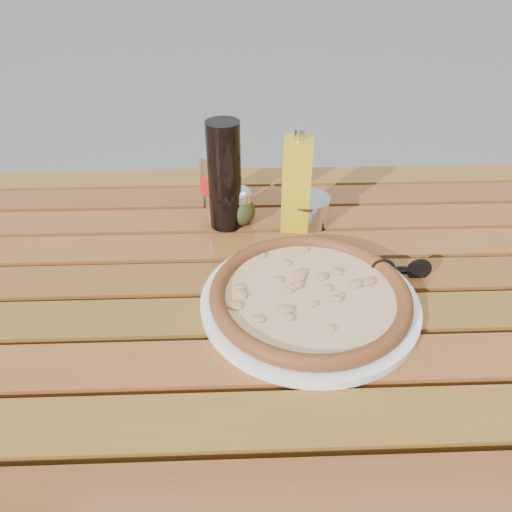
{
  "coord_description": "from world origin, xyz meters",
  "views": [
    {
      "loc": [
        -0.03,
        -0.71,
        1.29
      ],
      "look_at": [
        0.0,
        0.02,
        0.78
      ],
      "focal_mm": 35.0,
      "sensor_mm": 36.0,
      "label": 1
    }
  ],
  "objects_px": {
    "plate": "(309,302)",
    "parmesan_tin": "(306,210)",
    "soda_can": "(216,180)",
    "pizza": "(310,294)",
    "olive_oil_cruet": "(297,184)",
    "sunglasses": "(400,270)",
    "oregano_shaker": "(242,208)",
    "dark_bottle": "(224,176)",
    "table": "(256,308)",
    "pepper_shaker": "(241,205)"
  },
  "relations": [
    {
      "from": "table",
      "to": "sunglasses",
      "type": "bearing_deg",
      "value": -2.4
    },
    {
      "from": "table",
      "to": "sunglasses",
      "type": "height_order",
      "value": "sunglasses"
    },
    {
      "from": "plate",
      "to": "oregano_shaker",
      "type": "bearing_deg",
      "value": 112.23
    },
    {
      "from": "oregano_shaker",
      "to": "olive_oil_cruet",
      "type": "height_order",
      "value": "olive_oil_cruet"
    },
    {
      "from": "table",
      "to": "oregano_shaker",
      "type": "relative_size",
      "value": 17.07
    },
    {
      "from": "oregano_shaker",
      "to": "parmesan_tin",
      "type": "bearing_deg",
      "value": -0.04
    },
    {
      "from": "soda_can",
      "to": "parmesan_tin",
      "type": "bearing_deg",
      "value": -24.81
    },
    {
      "from": "oregano_shaker",
      "to": "parmesan_tin",
      "type": "height_order",
      "value": "oregano_shaker"
    },
    {
      "from": "dark_bottle",
      "to": "sunglasses",
      "type": "bearing_deg",
      "value": -31.6
    },
    {
      "from": "dark_bottle",
      "to": "parmesan_tin",
      "type": "bearing_deg",
      "value": 0.24
    },
    {
      "from": "plate",
      "to": "parmesan_tin",
      "type": "xyz_separation_m",
      "value": [
        0.02,
        0.26,
        0.02
      ]
    },
    {
      "from": "pizza",
      "to": "pepper_shaker",
      "type": "bearing_deg",
      "value": 111.83
    },
    {
      "from": "olive_oil_cruet",
      "to": "parmesan_tin",
      "type": "distance_m",
      "value": 0.07
    },
    {
      "from": "soda_can",
      "to": "parmesan_tin",
      "type": "xyz_separation_m",
      "value": [
        0.19,
        -0.09,
        -0.03
      ]
    },
    {
      "from": "sunglasses",
      "to": "oregano_shaker",
      "type": "bearing_deg",
      "value": 146.45
    },
    {
      "from": "plate",
      "to": "pepper_shaker",
      "type": "distance_m",
      "value": 0.3
    },
    {
      "from": "table",
      "to": "pepper_shaker",
      "type": "distance_m",
      "value": 0.23
    },
    {
      "from": "pizza",
      "to": "pepper_shaker",
      "type": "height_order",
      "value": "pepper_shaker"
    },
    {
      "from": "plate",
      "to": "dark_bottle",
      "type": "bearing_deg",
      "value": 118.24
    },
    {
      "from": "parmesan_tin",
      "to": "sunglasses",
      "type": "bearing_deg",
      "value": -52.85
    },
    {
      "from": "plate",
      "to": "dark_bottle",
      "type": "xyz_separation_m",
      "value": [
        -0.14,
        0.26,
        0.1
      ]
    },
    {
      "from": "pizza",
      "to": "olive_oil_cruet",
      "type": "height_order",
      "value": "olive_oil_cruet"
    },
    {
      "from": "olive_oil_cruet",
      "to": "parmesan_tin",
      "type": "height_order",
      "value": "olive_oil_cruet"
    },
    {
      "from": "plate",
      "to": "oregano_shaker",
      "type": "xyz_separation_m",
      "value": [
        -0.11,
        0.26,
        0.03
      ]
    },
    {
      "from": "table",
      "to": "parmesan_tin",
      "type": "distance_m",
      "value": 0.24
    },
    {
      "from": "oregano_shaker",
      "to": "dark_bottle",
      "type": "height_order",
      "value": "dark_bottle"
    },
    {
      "from": "soda_can",
      "to": "sunglasses",
      "type": "xyz_separation_m",
      "value": [
        0.33,
        -0.28,
        -0.04
      ]
    },
    {
      "from": "plate",
      "to": "dark_bottle",
      "type": "height_order",
      "value": "dark_bottle"
    },
    {
      "from": "plate",
      "to": "soda_can",
      "type": "height_order",
      "value": "soda_can"
    },
    {
      "from": "pepper_shaker",
      "to": "sunglasses",
      "type": "bearing_deg",
      "value": -36.0
    },
    {
      "from": "table",
      "to": "oregano_shaker",
      "type": "bearing_deg",
      "value": 97.16
    },
    {
      "from": "pepper_shaker",
      "to": "sunglasses",
      "type": "distance_m",
      "value": 0.35
    },
    {
      "from": "pizza",
      "to": "soda_can",
      "type": "relative_size",
      "value": 3.25
    },
    {
      "from": "plate",
      "to": "sunglasses",
      "type": "height_order",
      "value": "sunglasses"
    },
    {
      "from": "olive_oil_cruet",
      "to": "sunglasses",
      "type": "height_order",
      "value": "olive_oil_cruet"
    },
    {
      "from": "oregano_shaker",
      "to": "olive_oil_cruet",
      "type": "bearing_deg",
      "value": -7.5
    },
    {
      "from": "pizza",
      "to": "pepper_shaker",
      "type": "xyz_separation_m",
      "value": [
        -0.11,
        0.27,
        0.02
      ]
    },
    {
      "from": "dark_bottle",
      "to": "olive_oil_cruet",
      "type": "relative_size",
      "value": 1.05
    },
    {
      "from": "plate",
      "to": "parmesan_tin",
      "type": "height_order",
      "value": "parmesan_tin"
    },
    {
      "from": "soda_can",
      "to": "pizza",
      "type": "bearing_deg",
      "value": -65.01
    },
    {
      "from": "pepper_shaker",
      "to": "parmesan_tin",
      "type": "relative_size",
      "value": 0.77
    },
    {
      "from": "oregano_shaker",
      "to": "soda_can",
      "type": "bearing_deg",
      "value": 122.63
    },
    {
      "from": "olive_oil_cruet",
      "to": "sunglasses",
      "type": "bearing_deg",
      "value": -46.39
    },
    {
      "from": "olive_oil_cruet",
      "to": "oregano_shaker",
      "type": "bearing_deg",
      "value": 172.5
    },
    {
      "from": "pepper_shaker",
      "to": "dark_bottle",
      "type": "distance_m",
      "value": 0.08
    },
    {
      "from": "table",
      "to": "plate",
      "type": "bearing_deg",
      "value": -43.93
    },
    {
      "from": "pizza",
      "to": "sunglasses",
      "type": "bearing_deg",
      "value": 22.65
    },
    {
      "from": "table",
      "to": "soda_can",
      "type": "height_order",
      "value": "soda_can"
    },
    {
      "from": "table",
      "to": "parmesan_tin",
      "type": "relative_size",
      "value": 13.09
    },
    {
      "from": "plate",
      "to": "olive_oil_cruet",
      "type": "bearing_deg",
      "value": 89.85
    }
  ]
}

